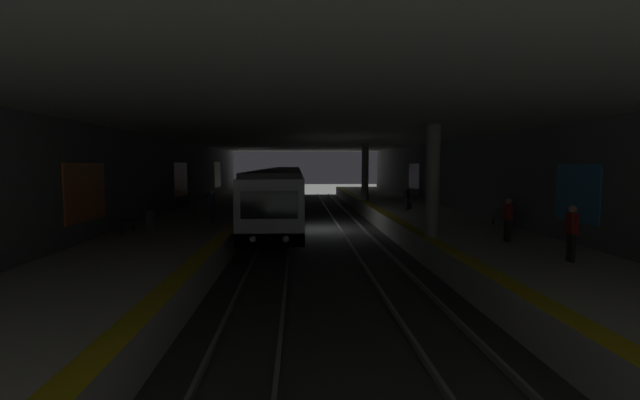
# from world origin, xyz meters

# --- Properties ---
(ground_plane) EXTENTS (120.00, 120.00, 0.00)m
(ground_plane) POSITION_xyz_m (0.00, 0.00, 0.00)
(ground_plane) COLOR #383A38
(track_left) EXTENTS (60.00, 1.53, 0.16)m
(track_left) POSITION_xyz_m (0.00, -2.20, 0.08)
(track_left) COLOR gray
(track_left) RESTS_ON ground
(track_right) EXTENTS (60.00, 1.53, 0.16)m
(track_right) POSITION_xyz_m (0.00, 2.20, 0.08)
(track_right) COLOR gray
(track_right) RESTS_ON ground
(platform_left) EXTENTS (60.00, 5.30, 1.06)m
(platform_left) POSITION_xyz_m (0.00, -6.55, 0.53)
(platform_left) COLOR beige
(platform_left) RESTS_ON ground
(platform_right) EXTENTS (60.00, 5.30, 1.06)m
(platform_right) POSITION_xyz_m (0.00, 6.55, 0.53)
(platform_right) COLOR beige
(platform_right) RESTS_ON ground
(wall_left) EXTENTS (60.00, 0.56, 5.60)m
(wall_left) POSITION_xyz_m (0.01, -9.45, 2.80)
(wall_left) COLOR slate
(wall_left) RESTS_ON ground
(wall_right) EXTENTS (60.00, 0.56, 5.60)m
(wall_right) POSITION_xyz_m (0.04, 9.45, 2.80)
(wall_right) COLOR slate
(wall_right) RESTS_ON ground
(ceiling_slab) EXTENTS (60.00, 19.40, 0.40)m
(ceiling_slab) POSITION_xyz_m (0.00, 0.00, 5.80)
(ceiling_slab) COLOR #ADAAA3
(ceiling_slab) RESTS_ON wall_left
(pillar_near) EXTENTS (0.56, 0.56, 4.55)m
(pillar_near) POSITION_xyz_m (-9.36, -4.35, 3.33)
(pillar_near) COLOR gray
(pillar_near) RESTS_ON platform_left
(pillar_far) EXTENTS (0.56, 0.56, 4.55)m
(pillar_far) POSITION_xyz_m (8.40, -4.35, 3.33)
(pillar_far) COLOR gray
(pillar_far) RESTS_ON platform_left
(metro_train) EXTENTS (38.76, 2.83, 3.49)m
(metro_train) POSITION_xyz_m (9.85, 2.20, 2.03)
(metro_train) COLOR silver
(metro_train) RESTS_ON track_right
(bench_left_near) EXTENTS (1.70, 0.47, 0.86)m
(bench_left_near) POSITION_xyz_m (-6.64, -8.53, 1.57)
(bench_left_near) COLOR #262628
(bench_left_near) RESTS_ON platform_left
(bench_left_mid) EXTENTS (1.70, 0.47, 0.86)m
(bench_left_mid) POSITION_xyz_m (9.21, -8.53, 1.57)
(bench_left_mid) COLOR #262628
(bench_left_mid) RESTS_ON platform_left
(bench_right_near) EXTENTS (1.70, 0.47, 0.86)m
(bench_right_near) POSITION_xyz_m (-7.51, 8.53, 1.57)
(bench_right_near) COLOR #262628
(bench_right_near) RESTS_ON platform_right
(bench_right_mid) EXTENTS (1.70, 0.47, 0.86)m
(bench_right_mid) POSITION_xyz_m (2.26, 8.53, 1.57)
(bench_right_mid) COLOR #262628
(bench_right_mid) RESTS_ON platform_right
(bench_right_far) EXTENTS (1.70, 0.47, 0.86)m
(bench_right_far) POSITION_xyz_m (9.92, 8.53, 1.57)
(bench_right_far) COLOR #262628
(bench_right_far) RESTS_ON platform_right
(person_waiting_near) EXTENTS (0.60, 0.24, 1.73)m
(person_waiting_near) POSITION_xyz_m (-14.02, -7.21, 2.00)
(person_waiting_near) COLOR black
(person_waiting_near) RESTS_ON platform_left
(person_walking_mid) EXTENTS (0.60, 0.22, 1.58)m
(person_walking_mid) POSITION_xyz_m (0.81, -5.87, 1.90)
(person_walking_mid) COLOR #393939
(person_walking_mid) RESTS_ON platform_left
(person_standing_far) EXTENTS (0.60, 0.23, 1.70)m
(person_standing_far) POSITION_xyz_m (-4.54, 5.37, 1.98)
(person_standing_far) COLOR #404040
(person_standing_far) RESTS_ON platform_right
(person_boarding) EXTENTS (0.60, 0.23, 1.68)m
(person_boarding) POSITION_xyz_m (-10.55, -6.92, 1.96)
(person_boarding) COLOR #2A2A2A
(person_boarding) RESTS_ON platform_left
(backpack_on_floor) EXTENTS (0.30, 0.20, 0.40)m
(backpack_on_floor) POSITION_xyz_m (1.70, -6.27, 1.25)
(backpack_on_floor) COLOR black
(backpack_on_floor) RESTS_ON platform_left
(trash_bin) EXTENTS (0.44, 0.44, 0.85)m
(trash_bin) POSITION_xyz_m (-6.56, 7.80, 1.48)
(trash_bin) COLOR #595B5E
(trash_bin) RESTS_ON platform_right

